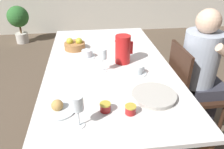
% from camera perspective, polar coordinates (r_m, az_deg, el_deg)
% --- Properties ---
extents(ground_plane, '(20.00, 20.00, 0.00)m').
position_cam_1_polar(ground_plane, '(2.29, -0.91, -13.51)').
color(ground_plane, brown).
extents(dining_table, '(1.03, 1.90, 0.72)m').
position_cam_1_polar(dining_table, '(1.92, -1.05, 0.67)').
color(dining_table, silver).
rests_on(dining_table, ground_plane).
extents(chair_person_side, '(0.42, 0.42, 0.90)m').
position_cam_1_polar(chair_person_side, '(2.06, 19.44, -3.88)').
color(chair_person_side, '#331E14').
rests_on(chair_person_side, ground_plane).
extents(person_seated, '(0.39, 0.41, 1.20)m').
position_cam_1_polar(person_seated, '(2.00, 22.58, 1.89)').
color(person_seated, '#33333D').
rests_on(person_seated, ground_plane).
extents(red_pitcher, '(0.15, 0.13, 0.24)m').
position_cam_1_polar(red_pitcher, '(1.85, 2.84, 6.60)').
color(red_pitcher, red).
rests_on(red_pitcher, dining_table).
extents(wine_glass_water, '(0.07, 0.07, 0.19)m').
position_cam_1_polar(wine_glass_water, '(1.70, -2.47, 5.14)').
color(wine_glass_water, white).
rests_on(wine_glass_water, dining_table).
extents(wine_glass_juice, '(0.07, 0.07, 0.20)m').
position_cam_1_polar(wine_glass_juice, '(1.16, -9.04, -7.82)').
color(wine_glass_juice, white).
rests_on(wine_glass_juice, dining_table).
extents(teacup_near_person, '(0.15, 0.15, 0.07)m').
position_cam_1_polar(teacup_near_person, '(1.71, 6.57, 1.08)').
color(teacup_near_person, silver).
rests_on(teacup_near_person, dining_table).
extents(teacup_across, '(0.15, 0.15, 0.07)m').
position_cam_1_polar(teacup_across, '(1.99, -6.64, 5.27)').
color(teacup_across, silver).
rests_on(teacup_across, dining_table).
extents(serving_tray, '(0.29, 0.29, 0.03)m').
position_cam_1_polar(serving_tray, '(1.46, 10.90, -5.44)').
color(serving_tray, '#B7B2A8').
rests_on(serving_tray, dining_table).
extents(bread_plate, '(0.22, 0.22, 0.07)m').
position_cam_1_polar(bread_plate, '(1.37, -14.03, -8.41)').
color(bread_plate, silver).
rests_on(bread_plate, dining_table).
extents(jam_jar_amber, '(0.07, 0.07, 0.05)m').
position_cam_1_polar(jam_jar_amber, '(1.30, 4.87, -8.99)').
color(jam_jar_amber, '#A81E1E').
rests_on(jam_jar_amber, dining_table).
extents(jam_jar_red, '(0.07, 0.07, 0.05)m').
position_cam_1_polar(jam_jar_red, '(1.32, -1.77, -8.41)').
color(jam_jar_red, '#A81E1E').
rests_on(jam_jar_red, dining_table).
extents(fruit_bowl, '(0.20, 0.20, 0.12)m').
position_cam_1_polar(fruit_bowl, '(2.18, -9.71, 7.58)').
color(fruit_bowl, '#9E6B3D').
rests_on(fruit_bowl, dining_table).
extents(potted_plant, '(0.39, 0.39, 0.70)m').
position_cam_1_polar(potted_plant, '(4.57, -23.23, 13.00)').
color(potted_plant, beige).
rests_on(potted_plant, ground_plane).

